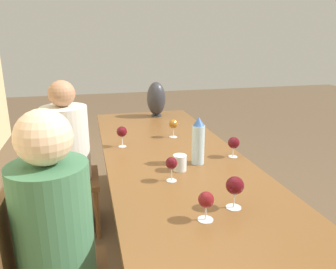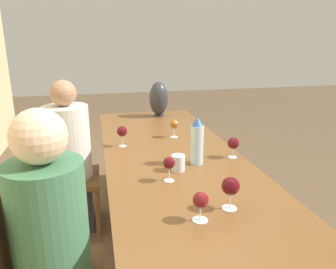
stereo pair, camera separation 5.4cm
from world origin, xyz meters
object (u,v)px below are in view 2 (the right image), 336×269
object	(u,v)px
water_tumbler	(178,163)
wine_glass_1	(174,125)
wine_glass_5	(169,164)
water_bottle	(197,141)
vase	(159,99)
person_near	(54,235)
person_far	(70,153)
wine_glass_2	(231,187)
wine_glass_0	(233,144)
wine_glass_4	(122,132)
wine_glass_3	(201,201)
chair_far	(62,175)

from	to	relation	value
water_tumbler	wine_glass_1	distance (m)	0.66
wine_glass_1	wine_glass_5	distance (m)	0.81
water_bottle	vase	size ratio (longest dim) A/B	0.88
water_tumbler	wine_glass_5	world-z (taller)	wine_glass_5
person_near	person_far	xyz separation A→B (m)	(1.15, -0.00, -0.03)
wine_glass_1	wine_glass_2	size ratio (longest dim) A/B	0.91
wine_glass_0	person_far	bearing A→B (deg)	60.40
wine_glass_0	wine_glass_5	bearing A→B (deg)	118.25
wine_glass_1	wine_glass_4	size ratio (longest dim) A/B	0.94
water_bottle	wine_glass_1	distance (m)	0.57
wine_glass_1	wine_glass_3	xyz separation A→B (m)	(-1.20, 0.17, -0.01)
vase	wine_glass_4	distance (m)	0.94
wine_glass_1	water_bottle	bearing A→B (deg)	-179.28
wine_glass_0	wine_glass_5	distance (m)	0.55
water_tumbler	wine_glass_0	xyz separation A→B (m)	(0.13, -0.40, 0.05)
wine_glass_4	wine_glass_1	bearing A→B (deg)	-72.18
water_bottle	wine_glass_1	bearing A→B (deg)	0.72
person_near	water_tumbler	bearing A→B (deg)	-58.18
vase	wine_glass_3	xyz separation A→B (m)	(-1.90, 0.19, -0.08)
vase	wine_glass_5	distance (m)	1.50
vase	wine_glass_5	size ratio (longest dim) A/B	2.45
water_bottle	wine_glass_3	distance (m)	0.66
wine_glass_3	wine_glass_4	distance (m)	1.09
vase	wine_glass_1	world-z (taller)	vase
wine_glass_3	person_far	world-z (taller)	person_far
water_bottle	wine_glass_4	distance (m)	0.60
wine_glass_1	wine_glass_2	xyz separation A→B (m)	(-1.13, 0.01, 0.01)
vase	wine_glass_4	size ratio (longest dim) A/B	2.25
wine_glass_5	chair_far	bearing A→B (deg)	37.40
wine_glass_1	person_far	world-z (taller)	person_far
wine_glass_3	wine_glass_1	bearing A→B (deg)	-8.24
water_tumbler	person_near	size ratio (longest dim) A/B	0.08
wine_glass_4	person_far	xyz separation A→B (m)	(0.22, 0.38, -0.21)
water_bottle	person_far	bearing A→B (deg)	50.78
water_bottle	wine_glass_5	world-z (taller)	water_bottle
wine_glass_4	person_near	size ratio (longest dim) A/B	0.12
water_tumbler	wine_glass_3	bearing A→B (deg)	175.63
wine_glass_5	person_far	world-z (taller)	person_far
wine_glass_1	wine_glass_2	distance (m)	1.13
vase	wine_glass_2	size ratio (longest dim) A/B	2.17
vase	chair_far	world-z (taller)	vase
wine_glass_3	person_far	size ratio (longest dim) A/B	0.11
wine_glass_1	wine_glass_2	world-z (taller)	wine_glass_2
water_tumbler	wine_glass_0	distance (m)	0.42
wine_glass_2	wine_glass_3	bearing A→B (deg)	112.41
wine_glass_5	person_near	bearing A→B (deg)	115.86
wine_glass_3	wine_glass_4	bearing A→B (deg)	12.75
person_far	vase	bearing A→B (deg)	-52.98
water_bottle	wine_glass_4	bearing A→B (deg)	44.20
vase	wine_glass_5	world-z (taller)	vase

